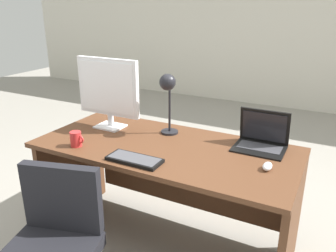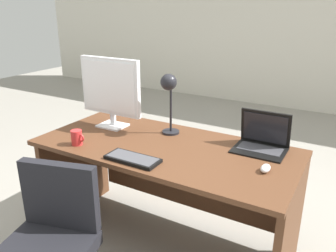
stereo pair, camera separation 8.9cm
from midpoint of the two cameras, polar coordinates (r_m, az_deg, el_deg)
The scene contains 9 objects.
ground at distance 3.75m, azimuth 12.04°, elevation -5.79°, with size 12.00×12.00×0.00m, color gray.
back_wall at distance 5.69m, azimuth 21.07°, elevation 16.66°, with size 10.00×0.10×2.80m, color silver.
desk at distance 2.32m, azimuth 1.29°, elevation -7.98°, with size 1.66×0.78×0.74m.
monitor at distance 2.46m, azimuth -8.58°, elevation 6.19°, with size 0.49×0.16×0.50m.
laptop at distance 2.21m, azimuth 16.64°, elevation -1.85°, with size 0.31×0.24×0.23m.
keyboard at distance 1.98m, azimuth -4.64°, elevation -5.48°, with size 0.32×0.14×0.02m.
mouse at distance 1.93m, azimuth 17.25°, elevation -6.77°, with size 0.05×0.09×0.04m.
desk_lamp at distance 2.27m, azimuth 1.30°, elevation 5.94°, with size 0.12×0.14×0.42m.
coffee_mug at distance 2.24m, azimuth -13.87°, elevation -1.89°, with size 0.10×0.07×0.10m.
Camera 2 is at (1.02, -1.72, 1.59)m, focal length 36.51 mm.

